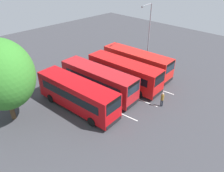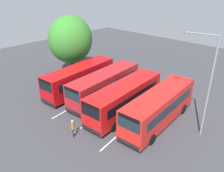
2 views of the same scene
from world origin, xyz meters
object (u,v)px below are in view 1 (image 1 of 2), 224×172
Objects in this scene: bus_far_left at (77,94)px; street_lamp at (149,31)px; pedestrian at (162,98)px; depot_tree at (2,75)px; bus_far_right at (137,62)px; bus_center_left at (98,80)px; bus_center_right at (124,72)px.

bus_far_left is 1.13× the size of street_lamp.
bus_far_left reaches higher than pedestrian.
street_lamp is at bearing 85.53° from depot_tree.
bus_far_right reaches higher than pedestrian.
bus_center_left is 7.45m from pedestrian.
bus_center_right is 1.22× the size of depot_tree.
bus_far_left is 10.68m from bus_far_right.
bus_center_left is 10.02m from depot_tree.
bus_center_left is at bearing -93.41° from bus_far_right.
bus_center_right is at bearing 72.98° from bus_center_left.
bus_center_left is 1.13× the size of street_lamp.
bus_center_right and bus_far_right have the same top height.
street_lamp reaches higher than bus_far_right.
bus_center_right is 5.89× the size of pedestrian.
street_lamp is at bearing 102.02° from bus_far_right.
pedestrian is (6.04, -0.66, -0.73)m from bus_center_right.
bus_far_right is at bearing 88.89° from bus_far_left.
street_lamp is 19.82m from depot_tree.
bus_far_right is at bearing 98.87° from bus_center_right.
bus_far_left is at bearing 89.01° from pedestrian.
depot_tree reaches higher than pedestrian.
bus_far_left is 1.00× the size of bus_center_right.
bus_far_left is at bearing -94.85° from bus_center_right.
bus_far_right is 1.13× the size of street_lamp.
street_lamp reaches higher than bus_center_right.
bus_far_left and bus_center_left have the same top height.
pedestrian is at bearing 52.17° from depot_tree.
pedestrian is at bearing -10.28° from bus_center_right.
street_lamp is (-7.83, 7.68, 4.07)m from pedestrian.
bus_far_left is 14.65m from street_lamp.
pedestrian is 11.70m from street_lamp.
bus_center_left is at bearing -4.42° from street_lamp.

